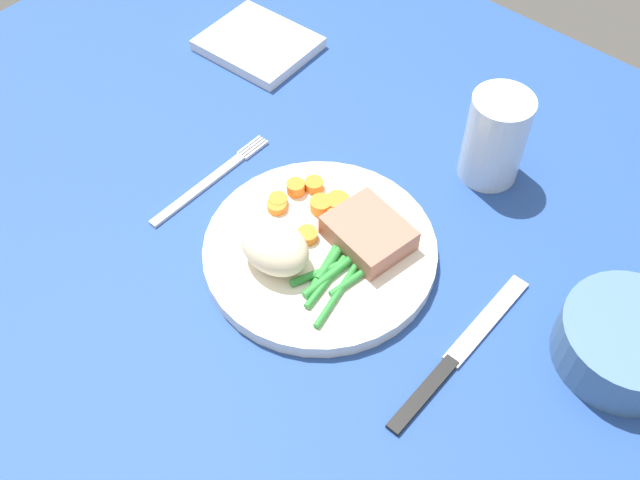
{
  "coord_description": "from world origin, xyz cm",
  "views": [
    {
      "loc": [
        28.19,
        -36.03,
        61.3
      ],
      "look_at": [
        -0.89,
        -2.77,
        4.6
      ],
      "focal_mm": 41.61,
      "sensor_mm": 36.0,
      "label": 1
    }
  ],
  "objects": [
    {
      "name": "dining_table",
      "position": [
        0.0,
        0.0,
        1.0
      ],
      "size": [
        120.0,
        90.0,
        2.0
      ],
      "color": "#234793",
      "rests_on": "ground"
    },
    {
      "name": "dinner_plate",
      "position": [
        -0.89,
        -2.77,
        2.8
      ],
      "size": [
        23.09,
        23.09,
        1.6
      ],
      "primitive_type": "cylinder",
      "color": "white",
      "rests_on": "dining_table"
    },
    {
      "name": "meat_portion",
      "position": [
        2.23,
        0.87,
        4.83
      ],
      "size": [
        8.73,
        7.6,
        2.46
      ],
      "primitive_type": "cube",
      "rotation": [
        0.0,
        0.0,
        -0.17
      ],
      "color": "#A86B56",
      "rests_on": "dinner_plate"
    },
    {
      "name": "mashed_potatoes",
      "position": [
        -2.97,
        -6.92,
        5.86
      ],
      "size": [
        7.31,
        5.47,
        4.51
      ],
      "primitive_type": "ellipsoid",
      "color": "beige",
      "rests_on": "dinner_plate"
    },
    {
      "name": "carrot_slices",
      "position": [
        -4.77,
        0.52,
        4.17
      ],
      "size": [
        7.27,
        7.47,
        1.3
      ],
      "color": "orange",
      "rests_on": "dinner_plate"
    },
    {
      "name": "green_beans",
      "position": [
        2.38,
        -4.76,
        3.98
      ],
      "size": [
        5.56,
        9.93,
        0.88
      ],
      "color": "#2D8C38",
      "rests_on": "dinner_plate"
    },
    {
      "name": "fork",
      "position": [
        -16.43,
        -3.02,
        2.2
      ],
      "size": [
        1.44,
        16.6,
        0.4
      ],
      "rotation": [
        0.0,
        0.0,
        -0.04
      ],
      "color": "silver",
      "rests_on": "dining_table"
    },
    {
      "name": "knife",
      "position": [
        15.87,
        -3.05,
        2.2
      ],
      "size": [
        1.7,
        20.5,
        0.64
      ],
      "rotation": [
        0.0,
        0.0,
        0.06
      ],
      "color": "black",
      "rests_on": "dining_table"
    },
    {
      "name": "water_glass",
      "position": [
        5.26,
        17.89,
        6.37
      ],
      "size": [
        6.45,
        6.45,
        10.3
      ],
      "color": "silver",
      "rests_on": "dining_table"
    },
    {
      "name": "salad_bowl",
      "position": [
        26.79,
        6.5,
        4.7
      ],
      "size": [
        12.16,
        12.16,
        4.79
      ],
      "color": "#4C7299",
      "rests_on": "dining_table"
    },
    {
      "name": "napkin",
      "position": [
        -28.47,
        16.92,
        2.69
      ],
      "size": [
        13.84,
        11.81,
        1.38
      ],
      "primitive_type": "cube",
      "rotation": [
        0.0,
        0.0,
        0.06
      ],
      "color": "white",
      "rests_on": "dining_table"
    }
  ]
}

